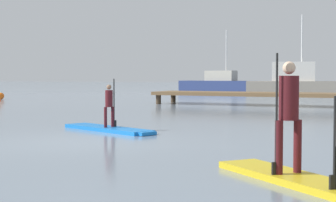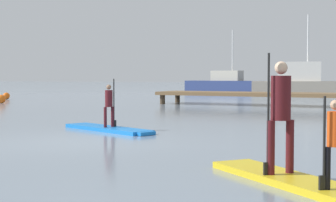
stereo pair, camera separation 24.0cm
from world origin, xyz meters
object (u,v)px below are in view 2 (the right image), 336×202
at_px(paddler_child_solo, 109,103).
at_px(mooring_buoy_far, 6,96).
at_px(motor_boat_small_navy, 224,84).
at_px(paddleboard_far, 294,181).
at_px(mooring_buoy_mid, 1,99).
at_px(paddler_child_front, 334,139).
at_px(trawler_grey_distant, 297,83).
at_px(paddleboard_near, 109,129).
at_px(paddler_adult, 280,109).

relative_size(paddler_child_solo, mooring_buoy_far, 2.97).
bearing_deg(mooring_buoy_far, paddler_child_solo, -39.65).
bearing_deg(mooring_buoy_far, motor_boat_small_navy, 73.62).
height_order(paddleboard_far, mooring_buoy_mid, mooring_buoy_mid).
bearing_deg(paddler_child_front, motor_boat_small_navy, 111.84).
height_order(paddler_child_solo, mooring_buoy_mid, paddler_child_solo).
distance_m(paddler_child_solo, trawler_grey_distant, 29.35).
xyz_separation_m(paddleboard_near, trawler_grey_distant, (-1.31, 29.33, 0.95)).
relative_size(paddleboard_far, paddler_adult, 1.71).
bearing_deg(paddler_adult, paddleboard_far, -38.03).
bearing_deg(paddler_child_front, paddleboard_far, 139.88).
height_order(paddler_adult, mooring_buoy_mid, paddler_adult).
xyz_separation_m(paddleboard_near, paddleboard_far, (6.22, -5.02, 0.00)).
bearing_deg(paddleboard_far, paddler_child_solo, 141.02).
relative_size(paddleboard_near, paddler_adult, 1.94).
height_order(mooring_buoy_mid, mooring_buoy_far, mooring_buoy_mid).
height_order(paddleboard_near, trawler_grey_distant, trawler_grey_distant).
height_order(paddler_adult, motor_boat_small_navy, motor_boat_small_navy).
distance_m(paddleboard_near, paddleboard_far, 8.00).
height_order(paddler_child_solo, paddler_child_front, paddler_child_solo).
relative_size(motor_boat_small_navy, mooring_buoy_far, 18.39).
bearing_deg(paddleboard_near, trawler_grey_distant, 92.55).
bearing_deg(paddler_child_solo, paddleboard_near, -135.16).
bearing_deg(paddler_child_solo, paddler_child_front, -39.08).
xyz_separation_m(paddleboard_far, trawler_grey_distant, (-7.53, 34.35, 0.95)).
bearing_deg(trawler_grey_distant, paddler_child_solo, -87.43).
distance_m(paddleboard_far, paddler_adult, 1.02).
height_order(motor_boat_small_navy, mooring_buoy_mid, motor_boat_small_navy).
bearing_deg(paddler_child_front, paddler_child_solo, 140.92).
relative_size(paddler_adult, paddler_child_front, 1.49).
bearing_deg(paddleboard_far, paddleboard_near, 141.11).
distance_m(motor_boat_small_navy, mooring_buoy_mid, 27.31).
distance_m(paddleboard_near, paddler_adult, 7.75).
height_order(paddleboard_near, paddler_child_front, paddler_child_front).
relative_size(paddler_child_solo, motor_boat_small_navy, 0.16).
relative_size(paddleboard_near, mooring_buoy_mid, 6.94).
height_order(paddleboard_far, paddler_child_front, paddler_child_front).
xyz_separation_m(paddler_adult, trawler_grey_distant, (-7.29, 34.16, -0.02)).
xyz_separation_m(paddler_child_solo, mooring_buoy_mid, (-13.41, 9.89, -0.52)).
xyz_separation_m(motor_boat_small_navy, mooring_buoy_far, (-6.74, -22.94, -0.52)).
xyz_separation_m(paddler_child_solo, mooring_buoy_far, (-16.98, 14.07, -0.54)).
xyz_separation_m(paddler_child_front, mooring_buoy_mid, (-20.23, 15.43, -0.48)).
bearing_deg(motor_boat_small_navy, paddler_adult, -68.83).
xyz_separation_m(paddler_adult, mooring_buoy_mid, (-19.37, 14.73, -0.78)).
bearing_deg(mooring_buoy_mid, paddleboard_near, -36.47).
xyz_separation_m(paddleboard_far, paddler_child_front, (0.61, -0.51, 0.67)).
relative_size(paddler_child_solo, paddler_adult, 0.77).
height_order(paddler_child_front, trawler_grey_distant, trawler_grey_distant).
xyz_separation_m(paddler_child_solo, motor_boat_small_navy, (-10.24, 37.02, -0.01)).
distance_m(paddler_adult, motor_boat_small_navy, 44.88).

